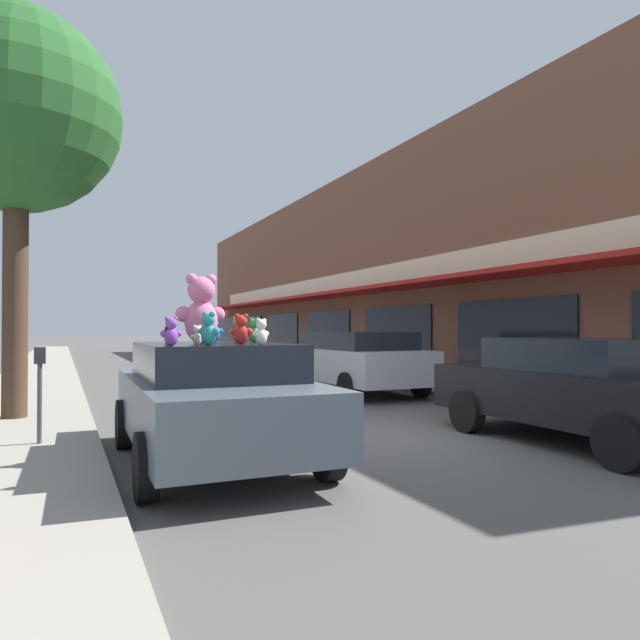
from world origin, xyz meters
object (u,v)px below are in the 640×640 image
at_px(teddy_bear_teal, 209,329).
at_px(teddy_bear_green, 254,330).
at_px(plush_art_car, 214,398).
at_px(parked_car_far_left, 581,387).
at_px(teddy_bear_giant, 201,310).
at_px(street_tree, 17,114).
at_px(teddy_bear_blue, 214,329).
at_px(teddy_bear_red, 241,330).
at_px(teddy_bear_cream, 197,335).
at_px(teddy_bear_white, 261,332).
at_px(teddy_bear_black, 168,334).
at_px(parked_car_far_center, 356,359).
at_px(teddy_bear_purple, 171,332).
at_px(parking_meter, 40,382).
at_px(teddy_bear_orange, 238,330).

bearing_deg(teddy_bear_teal, teddy_bear_green, -76.51).
height_order(plush_art_car, parked_car_far_left, parked_car_far_left).
height_order(teddy_bear_giant, street_tree, street_tree).
bearing_deg(street_tree, teddy_bear_blue, -50.42).
xyz_separation_m(teddy_bear_red, teddy_bear_cream, (-0.55, -0.17, -0.06)).
bearing_deg(street_tree, teddy_bear_cream, -66.69).
relative_size(teddy_bear_white, parked_car_far_left, 0.07).
bearing_deg(teddy_bear_teal, street_tree, -14.93).
xyz_separation_m(teddy_bear_red, parked_car_far_left, (4.93, -0.46, -0.84)).
xyz_separation_m(teddy_bear_black, parked_car_far_left, (5.59, -1.47, -0.78)).
height_order(teddy_bear_giant, teddy_bear_white, teddy_bear_giant).
xyz_separation_m(teddy_bear_black, parked_car_far_center, (5.59, 5.45, -0.71)).
height_order(teddy_bear_black, teddy_bear_white, teddy_bear_white).
distance_m(teddy_bear_purple, teddy_bear_cream, 0.36).
distance_m(plush_art_car, parking_meter, 2.46).
height_order(teddy_bear_black, teddy_bear_red, teddy_bear_red).
bearing_deg(parked_car_far_center, street_tree, -166.44).
bearing_deg(parking_meter, teddy_bear_giant, -37.91).
relative_size(teddy_bear_red, teddy_bear_cream, 1.60).
bearing_deg(plush_art_car, teddy_bear_black, 137.81).
relative_size(plush_art_car, parked_car_far_center, 0.92).
height_order(teddy_bear_purple, parked_car_far_center, teddy_bear_purple).
relative_size(plush_art_car, teddy_bear_blue, 12.13).
bearing_deg(street_tree, teddy_bear_green, -51.81).
bearing_deg(street_tree, plush_art_car, -59.18).
xyz_separation_m(teddy_bear_cream, parked_car_far_left, (5.48, -0.29, -0.77)).
xyz_separation_m(parked_car_far_center, parking_meter, (-7.09, -4.44, 0.08)).
bearing_deg(teddy_bear_giant, teddy_bear_red, 115.05).
bearing_deg(teddy_bear_red, street_tree, -37.23).
height_order(teddy_bear_green, parking_meter, teddy_bear_green).
height_order(teddy_bear_red, teddy_bear_green, teddy_bear_red).
height_order(teddy_bear_orange, teddy_bear_green, teddy_bear_orange).
height_order(teddy_bear_red, parking_meter, teddy_bear_red).
bearing_deg(teddy_bear_teal, teddy_bear_black, -29.75).
bearing_deg(teddy_bear_red, teddy_bear_cream, 40.41).
bearing_deg(teddy_bear_white, street_tree, -80.63).
height_order(parked_car_far_left, parked_car_far_center, parked_car_far_center).
bearing_deg(street_tree, teddy_bear_white, -61.03).
xyz_separation_m(teddy_bear_orange, teddy_bear_blue, (-0.12, 0.76, 0.00)).
height_order(plush_art_car, teddy_bear_cream, teddy_bear_cream).
distance_m(teddy_bear_green, street_tree, 6.16).
bearing_deg(teddy_bear_teal, teddy_bear_cream, -8.17).
xyz_separation_m(plush_art_car, teddy_bear_red, (0.19, -0.56, 0.84)).
distance_m(teddy_bear_orange, teddy_bear_cream, 1.10).
relative_size(plush_art_car, teddy_bear_teal, 11.69).
bearing_deg(parked_car_far_center, teddy_bear_giant, -131.93).
bearing_deg(plush_art_car, parking_meter, 144.52).
bearing_deg(teddy_bear_blue, teddy_bear_red, 91.89).
bearing_deg(teddy_bear_white, parked_car_far_left, 158.86).
distance_m(teddy_bear_white, teddy_bear_cream, 0.70).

